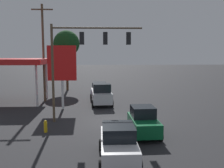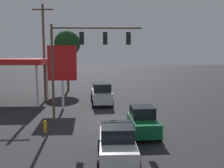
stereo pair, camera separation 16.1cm
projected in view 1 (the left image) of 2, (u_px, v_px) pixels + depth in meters
name	position (u px, v px, depth m)	size (l,w,h in m)	color
ground_plane	(113.00, 122.00, 20.55)	(200.00, 200.00, 0.00)	#262628
traffic_signal_assembly	(84.00, 50.00, 20.09)	(7.33, 0.43, 7.95)	brown
utility_pole	(43.00, 51.00, 28.74)	(2.40, 0.26, 11.16)	brown
gas_station_canopy	(0.00, 62.00, 28.22)	(10.47, 6.19, 5.02)	red
price_sign	(62.00, 65.00, 24.80)	(2.86, 0.27, 6.40)	silver
hatchback_crossing	(143.00, 121.00, 17.28)	(2.08, 3.86, 1.97)	#0C592D
pickup_parked	(101.00, 94.00, 27.51)	(2.56, 5.33, 2.40)	silver
sedan_waiting	(118.00, 143.00, 13.13)	(2.07, 4.41, 1.93)	silver
sedan_far	(99.00, 90.00, 32.30)	(2.24, 4.49, 1.93)	navy
street_tree	(67.00, 44.00, 37.45)	(3.92, 3.92, 9.03)	#4C331E
fire_hydrant	(46.00, 126.00, 17.88)	(0.24, 0.24, 0.88)	gold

